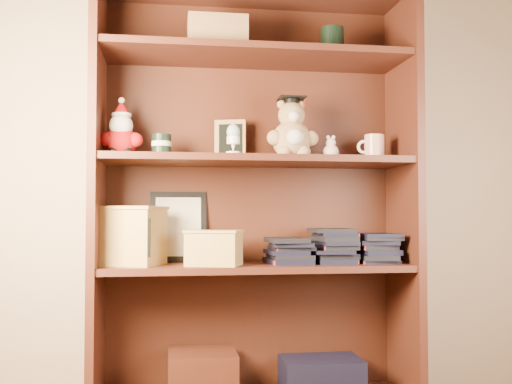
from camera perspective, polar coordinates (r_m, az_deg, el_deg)
The scene contains 16 objects.
bookcase at distance 2.31m, azimuth -0.24°, elevation -1.07°, with size 1.20×0.35×1.60m.
shelf_lower at distance 2.26m, azimuth 0.00°, elevation -7.16°, with size 1.14×0.33×0.02m.
shelf_upper at distance 2.27m, azimuth 0.00°, elevation 2.97°, with size 1.14×0.33×0.02m.
santa_plush at distance 2.25m, azimuth -12.72°, elevation 5.45°, with size 0.16×0.11×0.22m.
teachers_tin at distance 2.25m, azimuth -8.98°, elevation 4.43°, with size 0.07×0.07×0.08m.
chalkboard_plaque at distance 2.38m, azimuth -2.46°, elevation 4.90°, with size 0.12×0.09×0.16m.
egg_cup at distance 2.19m, azimuth -2.18°, elevation 5.12°, with size 0.05×0.05×0.12m.
grad_teddy_bear at distance 2.29m, azimuth 3.44°, elevation 5.52°, with size 0.20×0.17×0.24m.
pink_figurine at distance 2.33m, azimuth 7.14°, elevation 4.02°, with size 0.06×0.06×0.09m.
teacher_mug at distance 2.38m, azimuth 11.15°, elevation 4.21°, with size 0.11×0.08×0.10m.
certificate_frame at distance 2.37m, azimuth -7.41°, elevation -3.29°, with size 0.22×0.06×0.27m.
treats_box at distance 2.24m, azimuth -11.54°, elevation -4.06°, with size 0.26×0.26×0.21m.
pencils_box at distance 2.18m, azimuth -4.02°, elevation -5.30°, with size 0.23×0.20×0.13m.
book_stack_left at distance 2.28m, azimuth 3.10°, elevation -5.60°, with size 0.14×0.20×0.10m.
book_stack_mid at distance 2.32m, azimuth 7.34°, elevation -5.13°, with size 0.14×0.20×0.13m.
book_stack_right at distance 2.37m, azimuth 11.13°, elevation -5.24°, with size 0.14×0.20×0.11m.
Camera 1 is at (-0.16, -0.93, 0.73)m, focal length 42.00 mm.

